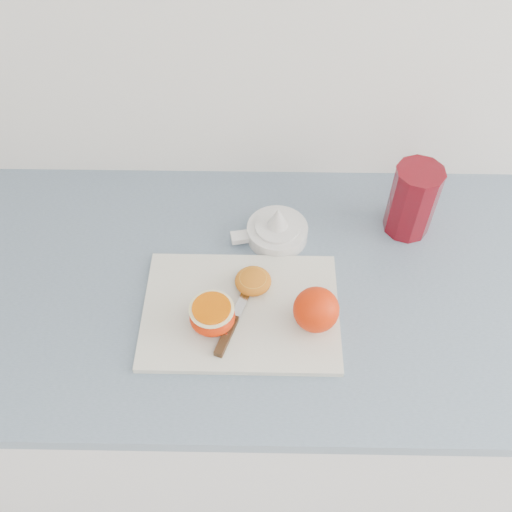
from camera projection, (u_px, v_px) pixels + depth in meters
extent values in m
cube|color=white|center=(301.00, 390.00, 1.43)|extent=(2.51, 0.60, 0.86)
cube|color=#7990A6|center=(315.00, 285.00, 1.09)|extent=(2.58, 0.64, 0.03)
cube|color=silver|center=(241.00, 311.00, 1.03)|extent=(0.35, 0.25, 0.01)
sphere|color=red|center=(316.00, 310.00, 0.97)|extent=(0.08, 0.08, 0.08)
ellipsoid|color=red|center=(212.00, 316.00, 0.99)|extent=(0.08, 0.08, 0.04)
cylinder|color=#FFFAB3|center=(212.00, 309.00, 0.97)|extent=(0.08, 0.08, 0.00)
cylinder|color=#FC7700|center=(211.00, 308.00, 0.97)|extent=(0.07, 0.07, 0.00)
ellipsoid|color=#C76613|center=(253.00, 281.00, 1.04)|extent=(0.07, 0.07, 0.03)
cylinder|color=gold|center=(253.00, 278.00, 1.04)|extent=(0.05, 0.05, 0.00)
cube|color=#402B19|center=(227.00, 336.00, 0.98)|extent=(0.04, 0.08, 0.01)
cube|color=#B7B7BC|center=(246.00, 294.00, 1.04)|extent=(0.05, 0.11, 0.00)
cylinder|color=#B7B7BC|center=(227.00, 336.00, 0.98)|extent=(0.00, 0.00, 0.01)
cylinder|color=white|center=(277.00, 232.00, 1.13)|extent=(0.12, 0.12, 0.03)
cylinder|color=white|center=(278.00, 226.00, 1.12)|extent=(0.09, 0.09, 0.01)
cone|color=white|center=(278.00, 217.00, 1.10)|extent=(0.04, 0.04, 0.04)
cube|color=white|center=(241.00, 237.00, 1.13)|extent=(0.04, 0.03, 0.01)
ellipsoid|color=#EB5B14|center=(283.00, 226.00, 1.11)|extent=(0.01, 0.01, 0.00)
ellipsoid|color=#EB5B14|center=(271.00, 221.00, 1.12)|extent=(0.01, 0.01, 0.00)
ellipsoid|color=#EB5B14|center=(278.00, 229.00, 1.11)|extent=(0.01, 0.01, 0.00)
ellipsoid|color=#EB5B14|center=(285.00, 221.00, 1.12)|extent=(0.01, 0.01, 0.00)
cylinder|color=maroon|center=(412.00, 201.00, 1.11)|extent=(0.09, 0.09, 0.15)
cylinder|color=orange|center=(406.00, 221.00, 1.15)|extent=(0.08, 0.08, 0.03)
cylinder|color=maroon|center=(421.00, 172.00, 1.05)|extent=(0.09, 0.09, 0.00)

